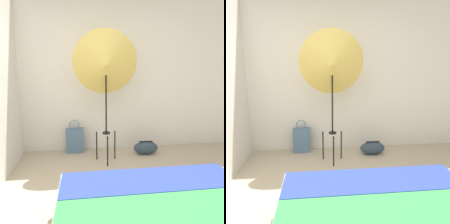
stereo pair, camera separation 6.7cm
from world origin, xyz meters
The scene contains 4 objects.
wall_back centered at (0.00, 2.07, 1.30)m, with size 8.00×0.05×2.60m.
photo_umbrella centered at (0.10, 1.48, 1.48)m, with size 0.95×0.38×1.97m.
tote_bag centered at (-0.40, 1.92, 0.21)m, with size 0.28×0.13×0.56m.
duffel_bag centered at (0.78, 1.68, 0.11)m, with size 0.41×0.21×0.22m.
Camera 2 is at (-0.17, -1.67, 1.46)m, focal length 35.00 mm.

